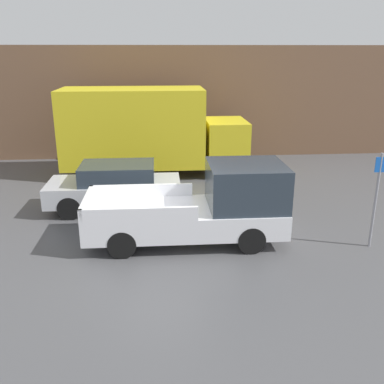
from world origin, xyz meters
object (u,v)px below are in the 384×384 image
Objects in this scene: parking_sign at (376,196)px; newspaper_box at (80,150)px; car at (115,186)px; delivery_truck at (146,130)px; pickup_truck at (206,206)px.

parking_sign is 14.18m from newspaper_box.
car is 0.56× the size of delivery_truck.
newspaper_box is at bearing 108.81° from car.
pickup_truck is 3.82m from car.
car is 1.67× the size of parking_sign.
pickup_truck is at bearing 169.98° from parking_sign.
pickup_truck is 10.96m from newspaper_box.
delivery_truck reaches higher than pickup_truck.
pickup_truck is 1.24× the size of car.
delivery_truck is at bearing 104.07° from pickup_truck.
car reaches higher than newspaper_box.
car is at bearing -102.39° from delivery_truck.
car is (-2.72, 2.68, -0.19)m from pickup_truck.
newspaper_box is at bearing 132.30° from parking_sign.
parking_sign is 2.66× the size of newspaper_box.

